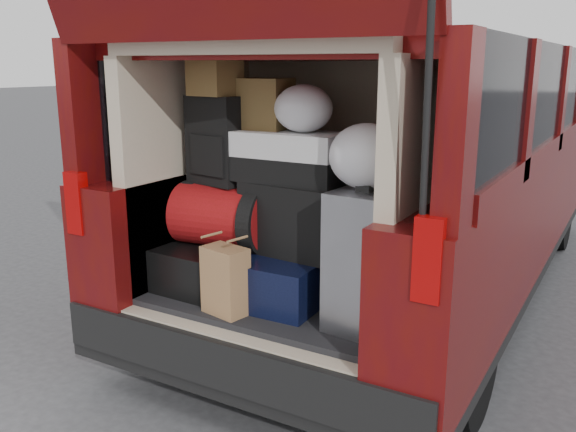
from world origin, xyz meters
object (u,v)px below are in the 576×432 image
kraft_bag (226,281)px  red_duffel (223,216)px  twotone_duffel (291,157)px  backpack (219,140)px  silver_roller (370,258)px  navy_hardshell (285,277)px  black_hardshell (213,264)px  black_soft_case (295,218)px

kraft_bag → red_duffel: (-0.21, 0.28, 0.22)m
kraft_bag → twotone_duffel: 0.65m
red_duffel → twotone_duffel: 0.47m
backpack → twotone_duffel: 0.40m
silver_roller → twotone_duffel: bearing=169.0°
navy_hardshell → twotone_duffel: bearing=99.2°
backpack → black_hardshell: bearing=-97.1°
red_duffel → black_soft_case: 0.38m
black_hardshell → silver_roller: size_ratio=0.90×
black_hardshell → black_soft_case: black_soft_case is taller
navy_hardshell → kraft_bag: bearing=-119.1°
kraft_bag → silver_roller: bearing=32.1°
kraft_bag → backpack: (-0.26, 0.33, 0.59)m
silver_roller → backpack: 0.98m
navy_hardshell → silver_roller: bearing=-8.5°
red_duffel → backpack: backpack is taller
silver_roller → backpack: size_ratio=1.38×
twotone_duffel → navy_hardshell: bearing=-79.4°
silver_roller → black_soft_case: silver_roller is taller
silver_roller → backpack: bearing=177.8°
black_hardshell → black_soft_case: size_ratio=1.14×
black_soft_case → twotone_duffel: size_ratio=0.90×
black_soft_case → backpack: (-0.43, -0.02, 0.35)m
twotone_duffel → backpack: bearing=-176.0°
silver_roller → kraft_bag: size_ratio=1.93×
silver_roller → black_soft_case: 0.47m
navy_hardshell → black_soft_case: 0.29m
silver_roller → black_hardshell: bearing=-178.3°
silver_roller → black_soft_case: bearing=169.2°
silver_roller → kraft_bag: silver_roller is taller
red_duffel → backpack: size_ratio=1.09×
navy_hardshell → backpack: backpack is taller
navy_hardshell → red_duffel: (-0.36, -0.00, 0.26)m
kraft_bag → twotone_duffel: (0.13, 0.36, 0.53)m
black_hardshell → red_duffel: bearing=6.7°
black_hardshell → backpack: (0.02, 0.06, 0.64)m
red_duffel → twotone_duffel: bearing=6.7°
backpack → silver_roller: bearing=3.1°
black_hardshell → silver_roller: 0.91m
kraft_bag → red_duffel: size_ratio=0.66×
black_hardshell → red_duffel: 0.27m
black_hardshell → kraft_bag: 0.40m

